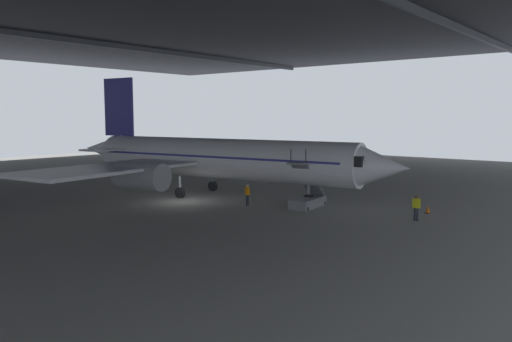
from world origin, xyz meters
The scene contains 7 objects.
ground_plane centered at (0.00, 0.00, 0.00)m, with size 110.00×110.00×0.00m, color gray.
hangar_structure centered at (-0.09, 13.75, 17.40)m, with size 121.00×99.00×18.05m.
airplane_main centered at (3.59, 0.16, 3.25)m, with size 31.78×32.69×10.40m.
boarding_stairs centered at (4.27, -8.94, 0.71)m, with size 4.13×1.95×4.44m.
crew_worker_near_nose centered at (4.54, -17.21, 0.98)m, with size 0.23×0.55×1.72m.
crew_worker_by_stairs centered at (1.89, -5.06, 0.93)m, with size 0.31×0.53×1.64m.
traffic_cone_orange centered at (7.61, -16.85, 0.29)m, with size 0.36×0.36×0.60m.
Camera 1 is at (-26.96, -29.51, 6.80)m, focal length 35.23 mm.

